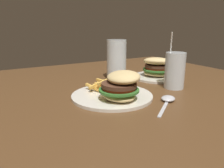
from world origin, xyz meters
name	(u,v)px	position (x,y,z in m)	size (l,w,h in m)	color
dining_table	(139,125)	(0.00, 0.00, 0.64)	(1.56, 1.42, 0.72)	brown
meal_plate_near	(116,90)	(-0.07, -0.04, 0.75)	(0.28, 0.28, 0.10)	silver
beer_glass	(116,61)	(-0.31, 0.10, 0.80)	(0.09, 0.09, 0.18)	silver
juice_glass	(175,72)	(-0.07, 0.22, 0.78)	(0.08, 0.08, 0.22)	silver
spoon	(168,99)	(0.03, 0.09, 0.73)	(0.13, 0.16, 0.02)	silver
meal_plate_far	(157,70)	(-0.23, 0.27, 0.76)	(0.22, 0.22, 0.10)	silver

